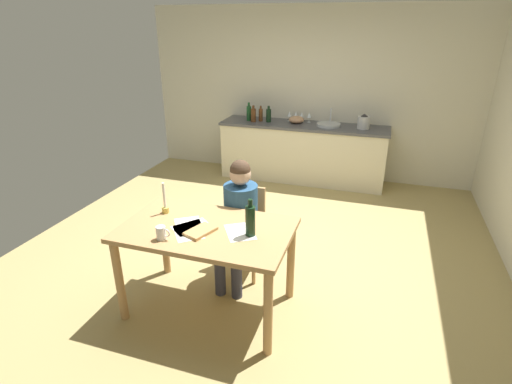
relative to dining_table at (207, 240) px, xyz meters
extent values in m
cube|color=tan|center=(0.12, 1.10, -0.70)|extent=(5.20, 5.20, 0.04)
cube|color=beige|center=(0.12, 3.70, 0.62)|extent=(5.20, 0.12, 2.60)
cube|color=beige|center=(0.12, 3.34, -0.25)|extent=(2.53, 0.60, 0.86)
cube|color=#4C4C51|center=(0.12, 3.34, 0.20)|extent=(2.57, 0.64, 0.04)
cube|color=tan|center=(0.00, 0.00, 0.09)|extent=(1.39, 0.84, 0.04)
cylinder|color=tan|center=(-0.64, -0.36, -0.30)|extent=(0.07, 0.07, 0.75)
cylinder|color=tan|center=(0.64, -0.36, -0.30)|extent=(0.07, 0.07, 0.75)
cylinder|color=tan|center=(-0.64, 0.36, -0.30)|extent=(0.07, 0.07, 0.75)
cylinder|color=tan|center=(0.64, 0.36, -0.30)|extent=(0.07, 0.07, 0.75)
cube|color=tan|center=(0.09, 0.60, -0.23)|extent=(0.41, 0.41, 0.04)
cube|color=tan|center=(0.08, 0.79, -0.02)|extent=(0.36, 0.04, 0.40)
cylinder|color=tan|center=(-0.08, 0.43, -0.46)|extent=(0.04, 0.04, 0.44)
cylinder|color=tan|center=(0.26, 0.44, -0.46)|extent=(0.04, 0.04, 0.44)
cylinder|color=tan|center=(-0.09, 0.77, -0.46)|extent=(0.04, 0.04, 0.44)
cylinder|color=tan|center=(0.25, 0.78, -0.46)|extent=(0.04, 0.04, 0.44)
cylinder|color=navy|center=(0.09, 0.58, 0.02)|extent=(0.33, 0.33, 0.50)
sphere|color=#D8AD8C|center=(0.09, 0.58, 0.38)|extent=(0.20, 0.20, 0.20)
sphere|color=#473323|center=(0.09, 0.58, 0.42)|extent=(0.19, 0.19, 0.19)
cylinder|color=#383847|center=(0.01, 0.39, -0.23)|extent=(0.14, 0.38, 0.13)
cylinder|color=#383847|center=(0.02, 0.20, -0.45)|extent=(0.10, 0.10, 0.45)
cylinder|color=#383847|center=(0.17, 0.39, -0.23)|extent=(0.14, 0.38, 0.13)
cylinder|color=#383847|center=(0.18, 0.20, -0.45)|extent=(0.10, 0.10, 0.45)
cylinder|color=white|center=(-0.25, -0.27, 0.17)|extent=(0.07, 0.07, 0.11)
torus|color=white|center=(-0.21, -0.27, 0.17)|extent=(0.07, 0.01, 0.07)
cylinder|color=gold|center=(-0.45, 0.14, 0.14)|extent=(0.06, 0.06, 0.05)
cylinder|color=white|center=(-0.45, 0.14, 0.28)|extent=(0.02, 0.02, 0.23)
cube|color=tan|center=(-0.01, -0.09, 0.13)|extent=(0.23, 0.28, 0.03)
cube|color=white|center=(-0.10, -0.11, 0.12)|extent=(0.35, 0.36, 0.00)
cube|color=white|center=(0.29, 0.01, 0.12)|extent=(0.34, 0.36, 0.00)
cube|color=white|center=(-0.11, -0.03, 0.12)|extent=(0.35, 0.36, 0.00)
cube|color=white|center=(-0.15, -0.01, 0.12)|extent=(0.34, 0.36, 0.00)
cylinder|color=black|center=(0.38, -0.01, 0.24)|extent=(0.08, 0.08, 0.25)
cylinder|color=black|center=(0.38, -0.01, 0.39)|extent=(0.04, 0.04, 0.06)
cylinder|color=#B2B7BC|center=(0.50, 3.34, 0.24)|extent=(0.36, 0.36, 0.04)
cylinder|color=silver|center=(0.50, 3.50, 0.34)|extent=(0.02, 0.02, 0.24)
cylinder|color=#194C23|center=(-0.77, 3.32, 0.33)|extent=(0.08, 0.08, 0.23)
cylinder|color=#194C23|center=(-0.77, 3.32, 0.48)|extent=(0.03, 0.03, 0.06)
cylinder|color=#593319|center=(-0.67, 3.26, 0.32)|extent=(0.08, 0.08, 0.20)
cylinder|color=#593319|center=(-0.67, 3.26, 0.45)|extent=(0.04, 0.04, 0.05)
cylinder|color=#593319|center=(-0.58, 3.33, 0.32)|extent=(0.06, 0.06, 0.19)
cylinder|color=#593319|center=(-0.58, 3.33, 0.44)|extent=(0.03, 0.03, 0.05)
cylinder|color=black|center=(-0.44, 3.32, 0.32)|extent=(0.08, 0.08, 0.20)
cylinder|color=black|center=(-0.44, 3.32, 0.45)|extent=(0.03, 0.03, 0.05)
ellipsoid|color=tan|center=(-0.01, 3.38, 0.28)|extent=(0.24, 0.24, 0.11)
cylinder|color=#B7BABF|center=(1.00, 3.34, 0.31)|extent=(0.18, 0.18, 0.18)
cone|color=#262628|center=(1.00, 3.34, 0.42)|extent=(0.11, 0.11, 0.04)
cylinder|color=silver|center=(0.17, 3.49, 0.22)|extent=(0.06, 0.06, 0.00)
cylinder|color=silver|center=(0.17, 3.49, 0.26)|extent=(0.01, 0.01, 0.07)
cone|color=silver|center=(0.17, 3.49, 0.34)|extent=(0.07, 0.07, 0.08)
cylinder|color=silver|center=(0.05, 3.49, 0.22)|extent=(0.06, 0.06, 0.00)
cylinder|color=silver|center=(0.05, 3.49, 0.26)|extent=(0.01, 0.01, 0.07)
cone|color=silver|center=(0.05, 3.49, 0.34)|extent=(0.07, 0.07, 0.08)
cylinder|color=silver|center=(-0.04, 3.49, 0.22)|extent=(0.06, 0.06, 0.00)
cylinder|color=silver|center=(-0.04, 3.49, 0.26)|extent=(0.01, 0.01, 0.07)
cone|color=silver|center=(-0.04, 3.49, 0.34)|extent=(0.07, 0.07, 0.08)
cylinder|color=silver|center=(-0.15, 3.49, 0.22)|extent=(0.06, 0.06, 0.00)
cylinder|color=silver|center=(-0.15, 3.49, 0.26)|extent=(0.01, 0.01, 0.07)
cone|color=silver|center=(-0.15, 3.49, 0.34)|extent=(0.07, 0.07, 0.08)
camera|label=1|loc=(1.26, -2.57, 1.64)|focal=27.66mm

